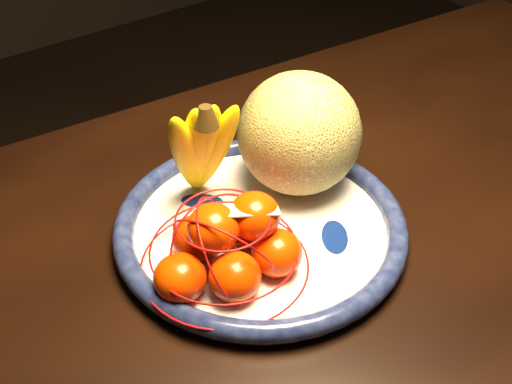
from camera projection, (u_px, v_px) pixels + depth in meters
dining_table at (392, 216)px, 1.03m from camera, size 1.46×0.95×0.70m
fruit_bowl at (260, 227)px, 0.88m from camera, size 0.40×0.40×0.03m
cantaloupe at (299, 133)px, 0.90m from camera, size 0.18×0.18×0.18m
banana_bunch at (200, 145)px, 0.86m from camera, size 0.12×0.12×0.19m
mandarin_bag at (229, 246)px, 0.79m from camera, size 0.28×0.28×0.13m
price_tag at (249, 210)px, 0.76m from camera, size 0.08×0.06×0.01m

